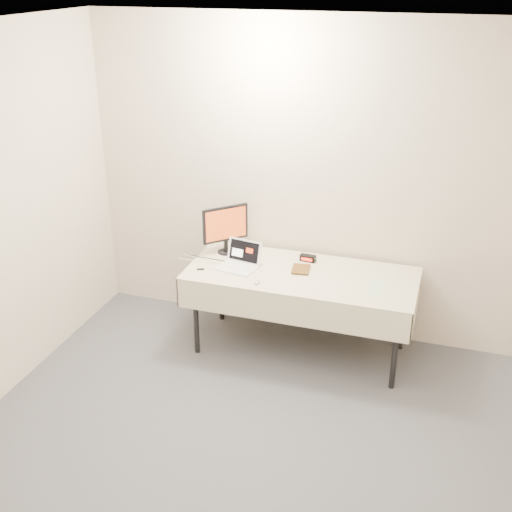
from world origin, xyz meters
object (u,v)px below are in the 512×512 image
(monitor, at_px, (225,226))
(book, at_px, (292,259))
(laptop, at_px, (240,261))
(table, at_px, (301,280))

(monitor, xyz_separation_m, book, (0.64, -0.15, -0.15))
(book, bearing_deg, laptop, -177.03)
(table, relative_size, laptop, 5.46)
(table, distance_m, book, 0.18)
(book, bearing_deg, table, -28.98)
(table, height_order, book, book)
(table, xyz_separation_m, laptop, (-0.51, -0.04, 0.11))
(table, bearing_deg, monitor, 165.43)
(monitor, bearing_deg, table, -59.50)
(laptop, relative_size, book, 1.79)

